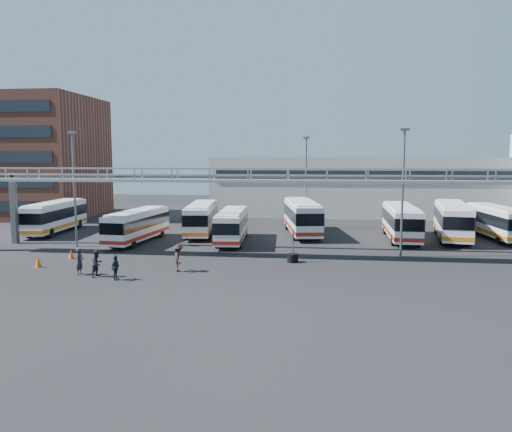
# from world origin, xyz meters

# --- Properties ---
(ground) EXTENTS (140.00, 140.00, 0.00)m
(ground) POSITION_xyz_m (0.00, 0.00, 0.00)
(ground) COLOR black
(ground) RESTS_ON ground
(gantry) EXTENTS (51.40, 5.15, 7.10)m
(gantry) POSITION_xyz_m (0.00, 5.87, 5.51)
(gantry) COLOR gray
(gantry) RESTS_ON ground
(apartment_building) EXTENTS (18.00, 15.00, 16.00)m
(apartment_building) POSITION_xyz_m (-34.00, 30.00, 8.00)
(apartment_building) COLOR brown
(apartment_building) RESTS_ON ground
(warehouse) EXTENTS (42.00, 14.00, 8.00)m
(warehouse) POSITION_xyz_m (12.00, 38.00, 4.00)
(warehouse) COLOR #9E9E99
(warehouse) RESTS_ON ground
(light_pole_left) EXTENTS (0.70, 0.35, 10.21)m
(light_pole_left) POSITION_xyz_m (-16.00, 8.00, 5.73)
(light_pole_left) COLOR #4C4F54
(light_pole_left) RESTS_ON ground
(light_pole_mid) EXTENTS (0.70, 0.35, 10.21)m
(light_pole_mid) POSITION_xyz_m (12.00, 7.00, 5.73)
(light_pole_mid) COLOR #4C4F54
(light_pole_mid) RESTS_ON ground
(light_pole_back) EXTENTS (0.70, 0.35, 10.21)m
(light_pole_back) POSITION_xyz_m (4.00, 22.00, 5.73)
(light_pole_back) COLOR #4C4F54
(light_pole_back) RESTS_ON ground
(bus_0) EXTENTS (3.21, 10.97, 3.29)m
(bus_0) POSITION_xyz_m (-22.20, 15.62, 1.82)
(bus_0) COLOR silver
(bus_0) RESTS_ON ground
(bus_2) EXTENTS (3.19, 10.13, 3.03)m
(bus_2) POSITION_xyz_m (-11.43, 10.95, 1.67)
(bus_2) COLOR silver
(bus_2) RESTS_ON ground
(bus_3) EXTENTS (3.69, 10.86, 3.23)m
(bus_3) POSITION_xyz_m (-6.55, 16.28, 1.79)
(bus_3) COLOR silver
(bus_3) RESTS_ON ground
(bus_4) EXTENTS (2.97, 10.10, 3.03)m
(bus_4) POSITION_xyz_m (-2.63, 12.05, 1.67)
(bus_4) COLOR silver
(bus_4) RESTS_ON ground
(bus_5) EXTENTS (4.46, 11.77, 3.49)m
(bus_5) POSITION_xyz_m (3.74, 17.60, 1.93)
(bus_5) COLOR silver
(bus_5) RESTS_ON ground
(bus_7) EXTENTS (2.86, 11.06, 3.34)m
(bus_7) POSITION_xyz_m (13.36, 15.46, 1.85)
(bus_7) COLOR silver
(bus_7) RESTS_ON ground
(bus_8) EXTENTS (4.46, 11.85, 3.52)m
(bus_8) POSITION_xyz_m (18.37, 16.53, 1.95)
(bus_8) COLOR silver
(bus_8) RESTS_ON ground
(bus_9) EXTENTS (3.18, 10.60, 3.17)m
(bus_9) POSITION_xyz_m (22.71, 17.29, 1.76)
(bus_9) COLOR silver
(bus_9) RESTS_ON ground
(pedestrian_a) EXTENTS (0.48, 0.69, 1.83)m
(pedestrian_a) POSITION_xyz_m (-10.67, -2.13, 0.91)
(pedestrian_a) COLOR #23212A
(pedestrian_a) RESTS_ON ground
(pedestrian_b) EXTENTS (0.92, 1.04, 1.79)m
(pedestrian_b) POSITION_xyz_m (-9.24, -2.54, 0.90)
(pedestrian_b) COLOR #251F2B
(pedestrian_b) RESTS_ON ground
(pedestrian_c) EXTENTS (1.12, 1.41, 1.91)m
(pedestrian_c) POSITION_xyz_m (-4.29, -0.38, 0.96)
(pedestrian_c) COLOR black
(pedestrian_c) RESTS_ON ground
(pedestrian_d) EXTENTS (0.46, 0.98, 1.64)m
(pedestrian_d) POSITION_xyz_m (-7.65, -3.27, 0.82)
(pedestrian_d) COLOR black
(pedestrian_d) RESTS_ON ground
(cone_left) EXTENTS (0.53, 0.53, 0.77)m
(cone_left) POSITION_xyz_m (-14.78, -0.30, 0.39)
(cone_left) COLOR #E64C0C
(cone_left) RESTS_ON ground
(cone_right) EXTENTS (0.50, 0.50, 0.67)m
(cone_right) POSITION_xyz_m (-13.94, 2.97, 0.33)
(cone_right) COLOR #E64C0C
(cone_right) RESTS_ON ground
(tire_stack) EXTENTS (0.83, 0.83, 2.38)m
(tire_stack) POSITION_xyz_m (3.49, 3.70, 0.40)
(tire_stack) COLOR black
(tire_stack) RESTS_ON ground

